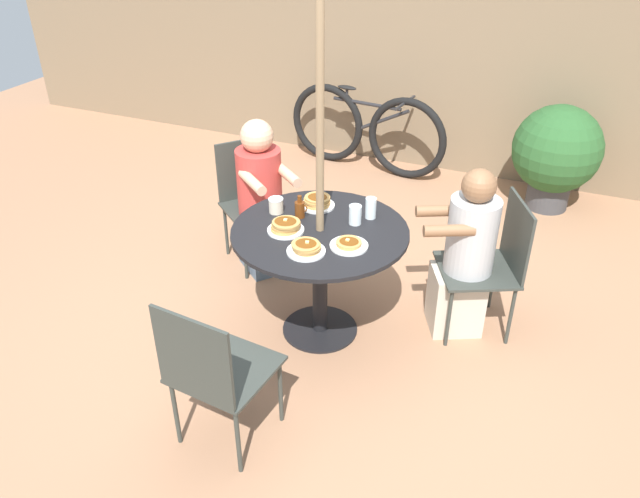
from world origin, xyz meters
The scene contains 19 objects.
ground_plane centered at (0.00, 0.00, 0.00)m, with size 12.00×12.00×0.00m, color #9E7051.
back_fence centered at (0.00, 2.88, 0.96)m, with size 10.00×0.06×1.93m, color #7A664C.
patio_table centered at (0.00, 0.00, 0.61)m, with size 1.06×1.06×0.75m.
umbrella_pole centered at (0.00, 0.00, 1.16)m, with size 0.05×0.05×2.32m, color #846B4C.
patio_chair_north centered at (-0.84, 0.67, 0.51)m, with size 0.64×0.64×0.90m.
diner_north centered at (-0.70, 0.56, 0.53)m, with size 0.57×0.55×1.14m.
patio_chair_east centered at (-0.11, -1.07, 0.51)m, with size 0.50×0.50×0.90m.
patio_chair_south centered at (0.96, 0.47, 0.51)m, with size 0.61×0.61×0.90m.
diner_south centered at (0.80, 0.39, 0.52)m, with size 0.53×0.46×1.12m.
pancake_plate_a centered at (0.23, -0.12, 0.77)m, with size 0.22×0.22×0.05m.
pancake_plate_b centered at (-0.13, 0.27, 0.78)m, with size 0.22×0.22×0.08m.
pancake_plate_c centered at (-0.18, -0.10, 0.78)m, with size 0.22×0.22×0.08m.
pancake_plate_d centered at (0.03, -0.27, 0.78)m, with size 0.22×0.22×0.07m.
syrup_bottle centered at (-0.17, 0.10, 0.81)m, with size 0.08×0.06×0.14m.
coffee_cup centered at (-0.34, 0.10, 0.80)m, with size 0.09×0.09×0.09m.
drinking_glass_a centered at (0.22, 0.26, 0.82)m, with size 0.07×0.07×0.13m, color silver.
drinking_glass_b centered at (0.16, 0.15, 0.81)m, with size 0.08×0.08×0.12m, color silver.
bicycle centered at (-0.61, 2.55, 0.40)m, with size 1.65×0.44×0.81m.
potted_shrub centered at (1.16, 2.40, 0.52)m, with size 0.75×0.75×0.92m.
Camera 1 is at (1.27, -2.95, 2.57)m, focal length 35.00 mm.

